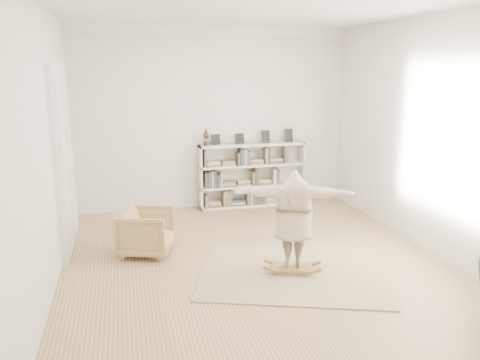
{
  "coord_description": "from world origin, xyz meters",
  "views": [
    {
      "loc": [
        -1.79,
        -6.27,
        2.77
      ],
      "look_at": [
        -0.11,
        0.4,
        1.14
      ],
      "focal_mm": 35.0,
      "sensor_mm": 36.0,
      "label": 1
    }
  ],
  "objects_px": {
    "armchair": "(147,232)",
    "person": "(294,216)",
    "rocker_board": "(292,268)",
    "bookshelf": "(252,176)"
  },
  "relations": [
    {
      "from": "armchair",
      "to": "person",
      "type": "relative_size",
      "value": 0.46
    },
    {
      "from": "person",
      "to": "rocker_board",
      "type": "bearing_deg",
      "value": 123.64
    },
    {
      "from": "armchair",
      "to": "person",
      "type": "bearing_deg",
      "value": -104.2
    },
    {
      "from": "bookshelf",
      "to": "armchair",
      "type": "bearing_deg",
      "value": -136.43
    },
    {
      "from": "armchair",
      "to": "person",
      "type": "height_order",
      "value": "person"
    },
    {
      "from": "rocker_board",
      "to": "person",
      "type": "bearing_deg",
      "value": 123.64
    },
    {
      "from": "bookshelf",
      "to": "person",
      "type": "distance_m",
      "value": 3.39
    },
    {
      "from": "rocker_board",
      "to": "person",
      "type": "xyz_separation_m",
      "value": [
        -0.0,
        0.0,
        0.75
      ]
    },
    {
      "from": "rocker_board",
      "to": "person",
      "type": "distance_m",
      "value": 0.75
    },
    {
      "from": "bookshelf",
      "to": "rocker_board",
      "type": "height_order",
      "value": "bookshelf"
    }
  ]
}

